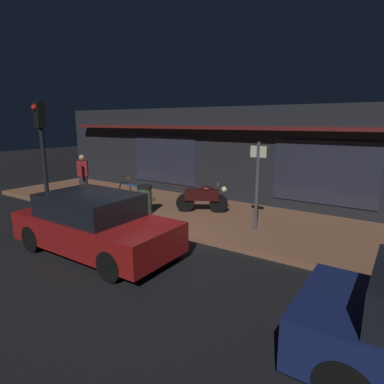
# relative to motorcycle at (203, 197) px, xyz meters

# --- Properties ---
(ground_plane) EXTENTS (60.00, 60.00, 0.00)m
(ground_plane) POSITION_rel_motorcycle_xyz_m (0.07, -3.07, -0.65)
(ground_plane) COLOR black
(sidewalk_slab) EXTENTS (18.00, 4.00, 0.15)m
(sidewalk_slab) POSITION_rel_motorcycle_xyz_m (0.07, -0.07, -0.57)
(sidewalk_slab) COLOR brown
(sidewalk_slab) RESTS_ON ground_plane
(storefront_building) EXTENTS (18.00, 3.30, 3.60)m
(storefront_building) POSITION_rel_motorcycle_xyz_m (0.07, 3.31, 1.16)
(storefront_building) COLOR black
(storefront_building) RESTS_ON ground_plane
(motorcycle) EXTENTS (1.55, 0.95, 0.97)m
(motorcycle) POSITION_rel_motorcycle_xyz_m (0.00, 0.00, 0.00)
(motorcycle) COLOR black
(motorcycle) RESTS_ON sidewalk_slab
(bicycle_parked) EXTENTS (1.66, 0.42, 0.91)m
(bicycle_parked) POSITION_rel_motorcycle_xyz_m (-3.04, -0.05, -0.14)
(bicycle_parked) COLOR black
(bicycle_parked) RESTS_ON sidewalk_slab
(person_photographer) EXTENTS (0.46, 0.53, 1.67)m
(person_photographer) POSITION_rel_motorcycle_xyz_m (-5.03, -0.80, 0.38)
(person_photographer) COLOR #28232D
(person_photographer) RESTS_ON sidewalk_slab
(sign_post) EXTENTS (0.44, 0.09, 2.40)m
(sign_post) POSITION_rel_motorcycle_xyz_m (2.16, -0.74, 0.86)
(sign_post) COLOR #47474C
(sign_post) RESTS_ON sidewalk_slab
(trash_bin) EXTENTS (0.48, 0.48, 0.93)m
(trash_bin) POSITION_rel_motorcycle_xyz_m (-1.43, -1.22, -0.03)
(trash_bin) COLOR #2D4C33
(trash_bin) RESTS_ON sidewalk_slab
(traffic_light_pole) EXTENTS (0.24, 0.33, 3.60)m
(traffic_light_pole) POSITION_rel_motorcycle_xyz_m (-3.35, -3.37, 1.83)
(traffic_light_pole) COLOR black
(traffic_light_pole) RESTS_ON ground_plane
(parked_car_near) EXTENTS (4.11, 1.80, 1.42)m
(parked_car_near) POSITION_rel_motorcycle_xyz_m (-0.54, -3.96, 0.06)
(parked_car_near) COLOR black
(parked_car_near) RESTS_ON ground_plane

